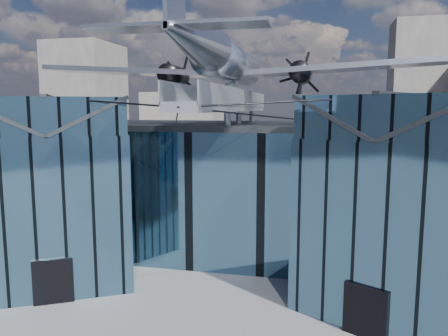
# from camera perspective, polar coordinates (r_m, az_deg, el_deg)

# --- Properties ---
(ground_plane) EXTENTS (120.00, 120.00, 0.00)m
(ground_plane) POSITION_cam_1_polar(r_m,az_deg,el_deg) (28.41, -0.93, -15.09)
(ground_plane) COLOR gray
(museum) EXTENTS (32.88, 24.50, 17.60)m
(museum) POSITION_cam_1_polar(r_m,az_deg,el_deg) (32.33, 1.51, -2.02)
(museum) COLOR #406884
(museum) RESTS_ON ground
(bg_towers) EXTENTS (77.00, 24.50, 26.00)m
(bg_towers) POSITION_cam_1_polar(r_m,az_deg,el_deg) (76.06, 9.30, 6.91)
(bg_towers) COLOR slate
(bg_towers) RESTS_ON ground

